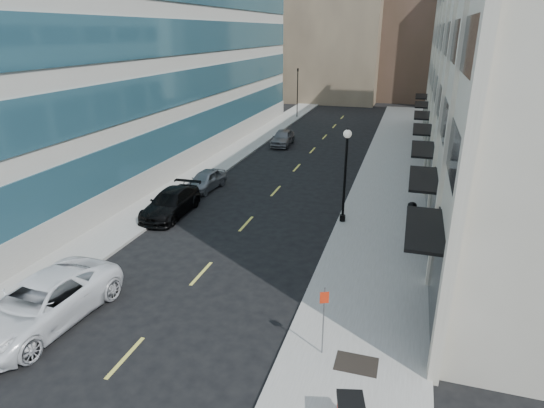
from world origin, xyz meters
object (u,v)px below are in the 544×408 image
Objects in this scene: sign_post at (324,312)px; urn_planter at (412,207)px; car_grey_sedan at (283,138)px; lamppost at (345,168)px; traffic_signal at (298,71)px; car_silver_sedan at (206,180)px; car_white_van at (41,303)px; car_black_pickup at (171,203)px.

urn_planter is (2.70, 13.98, -1.19)m from sign_post.
lamppost is at bearing -67.44° from car_grey_sedan.
traffic_signal is 1.76× the size of car_silver_sedan.
traffic_signal reaches higher than urn_planter.
sign_post reaches higher than urn_planter.
car_grey_sedan is (2.30, -14.89, -4.97)m from traffic_signal.
traffic_signal is 45.51m from car_white_van.
car_white_van is 1.61× the size of car_silver_sedan.
traffic_signal is 1.09× the size of car_white_van.
car_white_van reaches higher than urn_planter.
car_black_pickup is (-0.75, 11.23, -0.14)m from car_white_van.
car_white_van is at bearing -87.41° from car_black_pickup.
lamppost is (10.10, 1.69, 2.59)m from car_black_pickup.
traffic_signal reaches higher than lamppost.
car_white_van is at bearing -95.05° from car_grey_sedan.
lamppost is (10.10, -3.23, 2.67)m from car_silver_sedan.
car_black_pickup is at bearing -84.58° from car_silver_sedan.
car_white_van is at bearing -125.89° from lamppost.
urn_planter is (3.80, 2.31, -2.74)m from lamppost.
sign_post reaches higher than car_grey_sedan.
car_silver_sedan is at bearing 162.28° from lamppost.
lamppost is at bearing -71.51° from traffic_signal.
traffic_signal is 1.28× the size of lamppost.
sign_post is (11.20, -9.98, 1.04)m from car_black_pickup.
car_white_van is at bearing -88.16° from traffic_signal.
sign_post is at bearing -84.62° from lamppost.
urn_planter is at bearing -64.05° from traffic_signal.
car_silver_sedan is (-0.75, 16.15, -0.21)m from car_white_van.
traffic_signal is 45.73m from sign_post.
urn_planter is at bearing -54.31° from car_grey_sedan.
traffic_signal reaches higher than car_grey_sedan.
car_white_van is at bearing 163.04° from sign_post.
car_silver_sedan is at bearing 96.78° from car_white_van.
traffic_signal reaches higher than car_silver_sedan.
urn_planter is at bearing 1.63° from car_silver_sedan.
car_white_van is 16.17m from car_silver_sedan.
lamppost is at bearing 58.23° from car_white_van.
car_silver_sedan is 14.28m from car_grey_sedan.
car_white_van is 30.35m from car_grey_sedan.
lamppost reaches higher than car_silver_sedan.
car_white_van is 10.56m from sign_post.
car_white_van is 11.25m from car_black_pickup.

